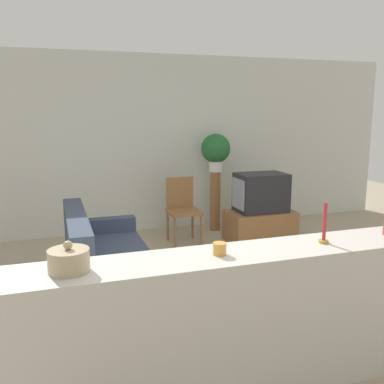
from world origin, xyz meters
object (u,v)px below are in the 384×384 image
at_px(couch, 105,264).
at_px(potted_plant, 216,150).
at_px(decorative_bowl, 69,260).
at_px(television, 261,192).
at_px(wooden_chair, 182,206).

distance_m(couch, potted_plant, 2.82).
bearing_deg(decorative_bowl, television, 47.18).
distance_m(couch, wooden_chair, 1.90).
height_order(wooden_chair, decorative_bowl, decorative_bowl).
distance_m(television, decorative_bowl, 4.06).
xyz_separation_m(couch, television, (2.34, 1.08, 0.42)).
bearing_deg(wooden_chair, decorative_bowl, -117.07).
bearing_deg(television, wooden_chair, 163.78).
xyz_separation_m(couch, decorative_bowl, (-0.40, -1.88, 0.74)).
bearing_deg(television, decorative_bowl, -132.82).
bearing_deg(decorative_bowl, couch, 77.89).
relative_size(couch, television, 2.31).
distance_m(wooden_chair, potted_plant, 1.08).
bearing_deg(potted_plant, wooden_chair, -148.22).
bearing_deg(potted_plant, decorative_bowl, -122.38).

